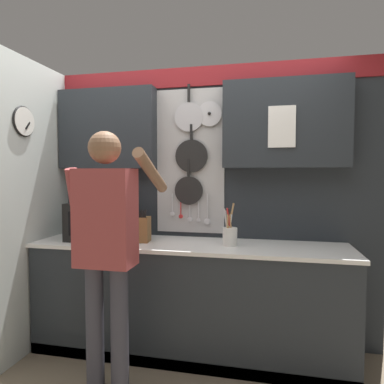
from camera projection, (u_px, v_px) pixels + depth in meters
The scene contains 8 objects.
ground_plane at pixel (189, 352), 2.83m from camera, with size 14.00×14.00×0.00m, color #756651.
base_cabinet_counter at pixel (189, 298), 2.80m from camera, with size 2.55×0.63×0.91m.
back_wall_unit at pixel (196, 170), 3.02m from camera, with size 3.12×0.22×2.41m.
side_wall at pixel (15, 207), 2.65m from camera, with size 0.07×1.60×2.41m.
microwave at pixel (102, 221), 2.92m from camera, with size 0.53×0.35×0.32m.
knife_block at pixel (143, 229), 2.84m from camera, with size 0.13×0.16×0.28m.
utensil_crock at pixel (230, 235), 2.69m from camera, with size 0.12×0.12×0.33m.
person at pixel (107, 237), 2.28m from camera, with size 0.54×0.65×1.75m.
Camera 1 is at (0.62, -2.68, 1.47)m, focal length 32.00 mm.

